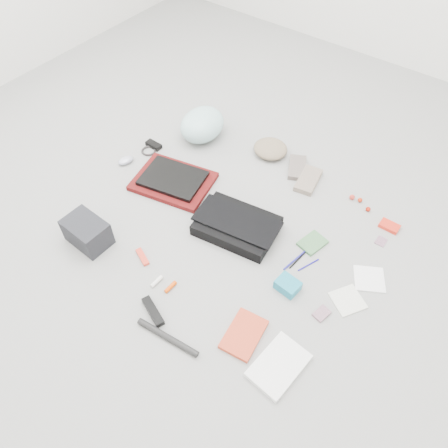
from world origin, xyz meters
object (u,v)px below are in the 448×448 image
Objects in this scene: accordion_wallet at (288,285)px; messenger_bag at (237,226)px; bike_helmet at (202,125)px; book_red at (244,334)px; camera_bag at (87,232)px; laptop at (173,178)px.

messenger_bag is at bearing 165.29° from accordion_wallet.
bike_helmet reaches higher than messenger_bag.
messenger_bag is 1.88× the size of book_red.
messenger_bag is at bearing 44.50° from camera_bag.
bike_helmet is at bearing 153.37° from accordion_wallet.
accordion_wallet is at bearing 77.57° from book_red.
book_red is at bearing -48.16° from bike_helmet.
laptop is 3.20× the size of accordion_wallet.
bike_helmet is at bearing 94.05° from laptop.
book_red is 0.31m from accordion_wallet.
laptop is 1.60× the size of book_red.
laptop is 1.57× the size of camera_bag.
messenger_bag reaches higher than accordion_wallet.
accordion_wallet is at bearing 23.04° from camera_bag.
camera_bag is 0.98m from accordion_wallet.
messenger_bag is at bearing 120.93° from book_red.
book_red is at bearing -89.32° from accordion_wallet.
camera_bag is (-0.06, -0.55, 0.03)m from laptop.
bike_helmet is 0.96m from camera_bag.
camera_bag is at bearing -153.84° from accordion_wallet.
laptop is at bearing 163.88° from messenger_bag.
messenger_bag is 0.73m from camera_bag.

